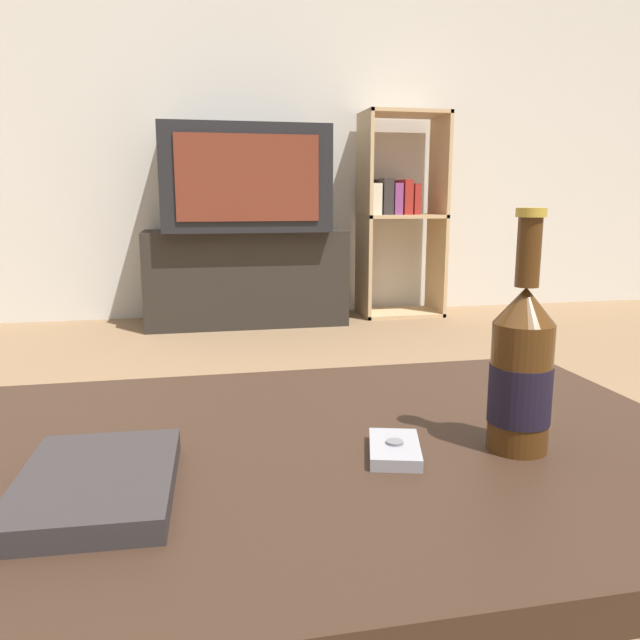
{
  "coord_description": "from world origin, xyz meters",
  "views": [
    {
      "loc": [
        -0.09,
        -0.67,
        0.68
      ],
      "look_at": [
        0.1,
        0.24,
        0.5
      ],
      "focal_mm": 35.0,
      "sensor_mm": 36.0,
      "label": 1
    }
  ],
  "objects_px": {
    "bookshelf": "(398,211)",
    "beer_bottle": "(521,370)",
    "table_book": "(97,483)",
    "tv_stand": "(245,277)",
    "television": "(243,180)",
    "cell_phone": "(395,449)"
  },
  "relations": [
    {
      "from": "beer_bottle",
      "to": "table_book",
      "type": "height_order",
      "value": "beer_bottle"
    },
    {
      "from": "television",
      "to": "cell_phone",
      "type": "bearing_deg",
      "value": -91.53
    },
    {
      "from": "tv_stand",
      "to": "table_book",
      "type": "relative_size",
      "value": 5.0
    },
    {
      "from": "bookshelf",
      "to": "tv_stand",
      "type": "bearing_deg",
      "value": -175.64
    },
    {
      "from": "tv_stand",
      "to": "cell_phone",
      "type": "xyz_separation_m",
      "value": [
        -0.07,
        -2.79,
        0.15
      ]
    },
    {
      "from": "bookshelf",
      "to": "table_book",
      "type": "relative_size",
      "value": 5.39
    },
    {
      "from": "tv_stand",
      "to": "television",
      "type": "relative_size",
      "value": 1.25
    },
    {
      "from": "television",
      "to": "table_book",
      "type": "distance_m",
      "value": 2.87
    },
    {
      "from": "beer_bottle",
      "to": "cell_phone",
      "type": "distance_m",
      "value": 0.17
    },
    {
      "from": "cell_phone",
      "to": "bookshelf",
      "type": "bearing_deg",
      "value": 86.84
    },
    {
      "from": "tv_stand",
      "to": "television",
      "type": "bearing_deg",
      "value": -90.0
    },
    {
      "from": "cell_phone",
      "to": "table_book",
      "type": "bearing_deg",
      "value": -158.58
    },
    {
      "from": "television",
      "to": "beer_bottle",
      "type": "xyz_separation_m",
      "value": [
        0.07,
        -2.8,
        -0.28
      ]
    },
    {
      "from": "tv_stand",
      "to": "beer_bottle",
      "type": "xyz_separation_m",
      "value": [
        0.07,
        -2.8,
        0.24
      ]
    },
    {
      "from": "bookshelf",
      "to": "table_book",
      "type": "height_order",
      "value": "bookshelf"
    },
    {
      "from": "television",
      "to": "bookshelf",
      "type": "bearing_deg",
      "value": 4.6
    },
    {
      "from": "tv_stand",
      "to": "bookshelf",
      "type": "relative_size",
      "value": 0.93
    },
    {
      "from": "tv_stand",
      "to": "television",
      "type": "distance_m",
      "value": 0.52
    },
    {
      "from": "bookshelf",
      "to": "beer_bottle",
      "type": "distance_m",
      "value": 2.99
    },
    {
      "from": "bookshelf",
      "to": "cell_phone",
      "type": "xyz_separation_m",
      "value": [
        -0.97,
        -2.86,
        -0.2
      ]
    },
    {
      "from": "tv_stand",
      "to": "cell_phone",
      "type": "relative_size",
      "value": 10.28
    },
    {
      "from": "television",
      "to": "bookshelf",
      "type": "xyz_separation_m",
      "value": [
        0.9,
        0.07,
        -0.17
      ]
    }
  ]
}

